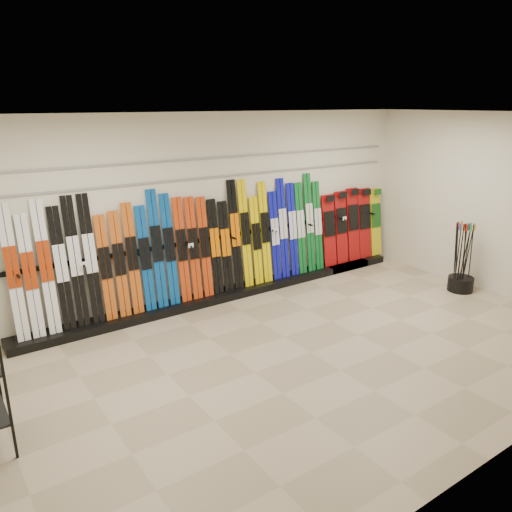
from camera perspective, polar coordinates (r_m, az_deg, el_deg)
floor at (r=6.69m, az=6.25°, el=-10.89°), size 8.00×8.00×0.00m
back_wall at (r=8.12m, az=-5.05°, el=5.49°), size 8.00×0.00×8.00m
right_wall at (r=9.22m, az=25.82°, el=5.25°), size 0.00×5.00×5.00m
ceiling at (r=5.91m, az=7.23°, el=15.73°), size 8.00×8.00×0.00m
ski_rack_base at (r=8.46m, az=-2.72°, el=-4.17°), size 8.00×0.40×0.12m
skis at (r=7.90m, az=-7.34°, el=1.04°), size 5.38×0.27×1.83m
snowboards at (r=10.02m, az=11.04°, el=3.45°), size 1.57×0.22×1.42m
pole_bin at (r=9.34m, az=22.33°, el=-2.96°), size 0.43×0.43×0.25m
ski_poles at (r=9.19m, az=22.44°, el=-0.11°), size 0.28×0.35×1.18m
slatwall_rail_0 at (r=8.01m, az=-5.07°, el=8.97°), size 7.60×0.02×0.03m
slatwall_rail_1 at (r=7.98m, az=-5.13°, el=11.10°), size 7.60×0.02×0.03m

